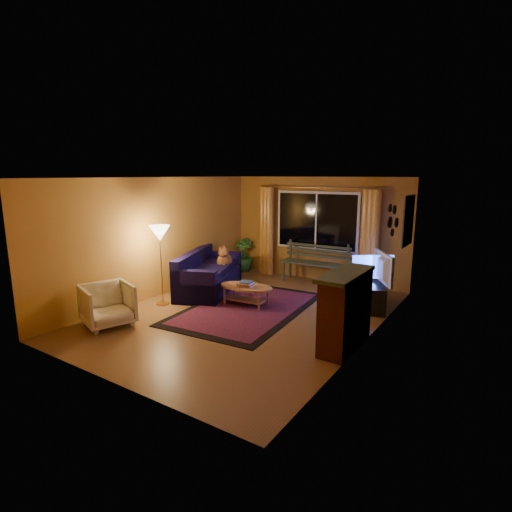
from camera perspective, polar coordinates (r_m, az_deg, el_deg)
The scene contains 22 objects.
floor at distance 7.55m, azimuth -1.26°, elevation -8.30°, with size 4.50×6.00×0.02m, color brown.
ceiling at distance 7.10m, azimuth -1.35°, elevation 11.21°, with size 4.50×6.00×0.02m, color white.
wall_back at distance 9.81m, azimuth 8.71°, elevation 3.81°, with size 4.50×0.02×2.50m, color #B67B2F.
wall_left at distance 8.68m, azimuth -13.72°, elevation 2.60°, with size 0.02×6.00×2.50m, color #B67B2F.
wall_right at distance 6.25m, azimuth 16.06°, elevation -0.95°, with size 0.02×6.00×2.50m, color #B67B2F.
window at distance 9.73m, azimuth 8.58°, elevation 4.94°, with size 2.00×0.02×1.30m, color black.
curtain_rod at distance 9.63m, azimuth 8.62°, elevation 9.65°, with size 0.03×0.03×3.20m, color #BF8C3F.
curtain_left at distance 10.35m, azimuth 1.56°, elevation 3.61°, with size 0.36×0.36×2.24m, color gold.
curtain_right at distance 9.24m, azimuth 15.98°, elevation 2.20°, with size 0.36×0.36×2.24m, color gold.
bench at distance 9.58m, azimuth 8.35°, elevation -2.49°, with size 1.63×0.48×0.49m, color #2F3823.
potted_plant at distance 10.71m, azimuth -1.79°, elevation 0.17°, with size 0.49×0.49×0.87m, color #235B1E.
sofa at distance 8.91m, azimuth -6.66°, elevation -2.23°, with size 0.93×2.17×0.88m, color black.
dog at distance 9.20m, azimuth -4.51°, elevation -0.41°, with size 0.28×0.39×0.43m, color brown, non-canonical shape.
armchair at distance 7.32m, azimuth -20.47°, elevation -6.30°, with size 0.78×0.73×0.80m, color beige.
floor_lamp at distance 8.08m, azimuth -13.39°, elevation -1.30°, with size 0.27×0.27×1.60m, color #BF8C3F.
rug at distance 7.81m, azimuth -1.29°, elevation -7.45°, with size 2.04×3.22×0.02m, color maroon.
coffee_table at distance 7.93m, azimuth -1.41°, elevation -5.68°, with size 1.11×1.11×0.40m, color #A9693F.
tv_console at distance 8.18m, azimuth 16.80°, elevation -5.28°, with size 0.40×1.21×0.50m, color black.
television at distance 8.04m, azimuth 17.02°, elevation -1.58°, with size 1.01×0.13×0.58m, color black.
fireplace at distance 6.13m, azimuth 12.68°, elevation -7.82°, with size 0.40×1.20×1.10m, color maroon.
mirror_cluster at distance 7.41m, azimuth 18.95°, elevation 5.11°, with size 0.06×0.60×0.56m, color black, non-canonical shape.
painting at distance 8.54m, azimuth 20.89°, elevation 4.74°, with size 0.04×0.76×0.96m, color orange.
Camera 1 is at (4.02, -5.85, 2.56)m, focal length 28.00 mm.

